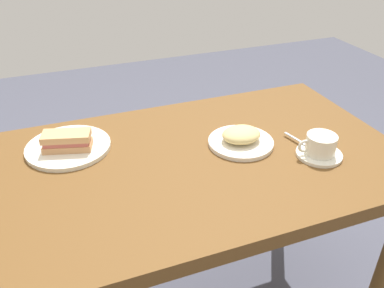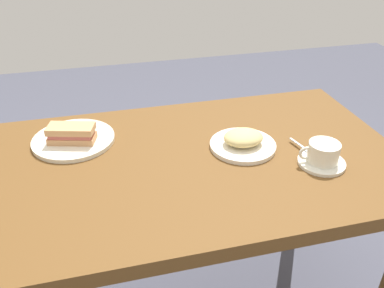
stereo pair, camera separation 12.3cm
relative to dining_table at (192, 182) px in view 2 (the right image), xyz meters
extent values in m
cube|color=brown|center=(0.00, 0.00, 0.07)|extent=(1.30, 0.76, 0.05)
cylinder|color=brown|center=(-0.58, 0.31, -0.31)|extent=(0.06, 0.06, 0.72)
cylinder|color=brown|center=(0.58, 0.31, -0.31)|extent=(0.06, 0.06, 0.72)
cylinder|color=silver|center=(-0.35, 0.19, 0.10)|extent=(0.26, 0.26, 0.01)
cube|color=tan|center=(-0.35, 0.17, 0.12)|extent=(0.16, 0.10, 0.02)
cube|color=#B7584D|center=(-0.35, 0.17, 0.13)|extent=(0.14, 0.09, 0.01)
cube|color=tan|center=(-0.35, 0.17, 0.15)|extent=(0.16, 0.10, 0.02)
cylinder|color=silver|center=(0.37, -0.13, 0.10)|extent=(0.14, 0.14, 0.01)
cylinder|color=silver|center=(0.37, -0.13, 0.13)|extent=(0.09, 0.09, 0.06)
cylinder|color=#A68642|center=(0.37, -0.13, 0.16)|extent=(0.08, 0.08, 0.01)
torus|color=silver|center=(0.32, -0.12, 0.13)|extent=(0.04, 0.02, 0.04)
cube|color=silver|center=(0.34, -0.02, 0.11)|extent=(0.02, 0.08, 0.00)
ellipsoid|color=silver|center=(0.35, -0.07, 0.11)|extent=(0.02, 0.03, 0.01)
cylinder|color=silver|center=(0.17, 0.02, 0.10)|extent=(0.21, 0.21, 0.01)
ellipsoid|color=tan|center=(0.17, 0.02, 0.13)|extent=(0.13, 0.11, 0.04)
camera|label=1|loc=(-0.36, -0.96, 0.77)|focal=37.46mm
camera|label=2|loc=(-0.25, -0.99, 0.77)|focal=37.46mm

